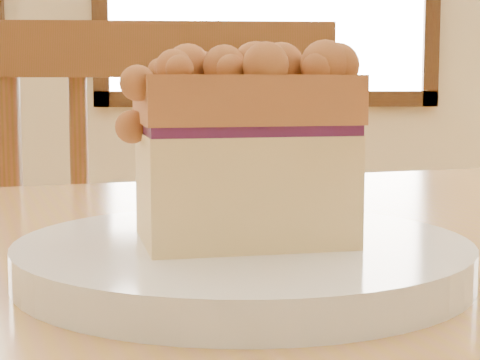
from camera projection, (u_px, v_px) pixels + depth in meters
name	position (u px, v px, depth m)	size (l,w,h in m)	color
plate	(243.00, 260.00, 0.44)	(0.24, 0.24, 0.02)	white
cake_slice	(240.00, 139.00, 0.44)	(0.13, 0.10, 0.11)	#F0CD87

